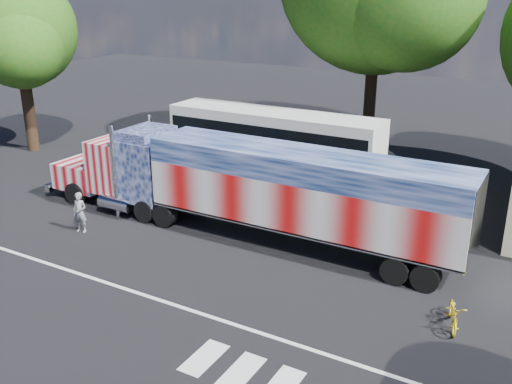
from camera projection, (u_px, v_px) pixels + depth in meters
The scene contains 7 objects.
ground at pixel (216, 265), 20.94m from camera, with size 100.00×100.00×0.00m, color black.
lane_markings at pixel (194, 328), 17.07m from camera, with size 30.00×2.67×0.01m.
semi_truck at pixel (248, 186), 22.78m from camera, with size 19.38×3.06×4.13m.
coach_bus at pixel (273, 142), 30.42m from camera, with size 11.78×2.74×3.43m.
woman at pixel (80, 212), 23.49m from camera, with size 0.62×0.41×1.71m, color slate.
bicycle at pixel (454, 314), 17.03m from camera, with size 0.58×1.67×0.88m, color gold.
tree_w_a at pixel (19, 31), 32.95m from camera, with size 7.04×6.70×10.59m.
Camera 1 is at (10.58, -15.56, 9.69)m, focal length 40.00 mm.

